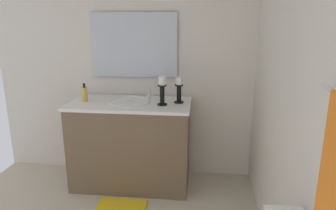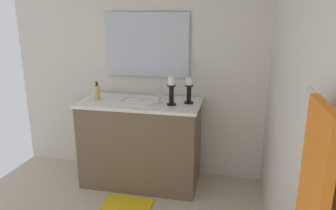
# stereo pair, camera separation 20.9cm
# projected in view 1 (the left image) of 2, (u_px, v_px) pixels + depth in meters

# --- Properties ---
(wall_back) EXTENTS (2.84, 0.04, 2.45)m
(wall_back) POSITION_uv_depth(u_px,v_px,m) (300.00, 98.00, 1.77)
(wall_back) COLOR silver
(wall_back) RESTS_ON ground
(wall_left) EXTENTS (0.04, 2.73, 2.45)m
(wall_left) POSITION_uv_depth(u_px,v_px,m) (124.00, 61.00, 3.28)
(wall_left) COLOR silver
(wall_left) RESTS_ON ground
(vanity_cabinet) EXTENTS (0.58, 1.19, 0.87)m
(vanity_cabinet) POSITION_uv_depth(u_px,v_px,m) (131.00, 144.00, 3.17)
(vanity_cabinet) COLOR brown
(vanity_cabinet) RESTS_ON ground
(sink_basin) EXTENTS (0.40, 0.40, 0.24)m
(sink_basin) POSITION_uv_depth(u_px,v_px,m) (130.00, 106.00, 3.06)
(sink_basin) COLOR white
(sink_basin) RESTS_ON vanity_cabinet
(mirror) EXTENTS (0.02, 0.87, 0.64)m
(mirror) POSITION_uv_depth(u_px,v_px,m) (134.00, 45.00, 3.18)
(mirror) COLOR silver
(candle_holder_tall) EXTENTS (0.09, 0.09, 0.24)m
(candle_holder_tall) POSITION_uv_depth(u_px,v_px,m) (179.00, 90.00, 3.00)
(candle_holder_tall) COLOR black
(candle_holder_tall) RESTS_ON vanity_cabinet
(candle_holder_short) EXTENTS (0.09, 0.09, 0.27)m
(candle_holder_short) POSITION_uv_depth(u_px,v_px,m) (162.00, 90.00, 2.92)
(candle_holder_short) COLOR black
(candle_holder_short) RESTS_ON vanity_cabinet
(soap_bottle) EXTENTS (0.06, 0.06, 0.18)m
(soap_bottle) POSITION_uv_depth(u_px,v_px,m) (85.00, 94.00, 3.06)
(soap_bottle) COLOR #E5B259
(soap_bottle) RESTS_ON vanity_cabinet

